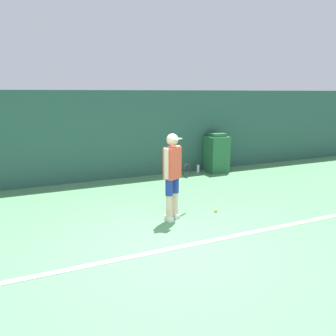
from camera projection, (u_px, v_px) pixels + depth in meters
ground_plane at (173, 249)px, 5.11m from camera, size 24.00×24.00×0.00m
back_wall at (104, 136)px, 8.94m from camera, size 24.00×0.10×2.45m
court_baseline at (173, 249)px, 5.12m from camera, size 21.60×0.10×0.01m
tennis_player at (173, 172)px, 6.15m from camera, size 0.80×0.57×1.66m
tennis_ball at (216, 210)px, 6.70m from camera, size 0.07×0.07×0.07m
covered_chair at (217, 153)px, 10.03m from camera, size 0.61×0.61×1.19m
water_bottle at (198, 168)px, 9.99m from camera, size 0.08×0.08×0.27m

